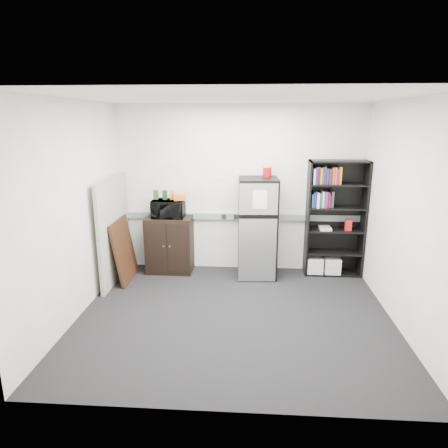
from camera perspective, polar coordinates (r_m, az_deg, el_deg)
name	(u,v)px	position (r m, az deg, el deg)	size (l,w,h in m)	color
floor	(234,316)	(5.29, 1.49, -12.97)	(4.00, 4.00, 0.00)	black
wall_back	(239,189)	(6.53, 2.22, 4.97)	(4.00, 0.02, 2.70)	silver
wall_right	(405,217)	(5.14, 24.47, 0.92)	(0.02, 3.50, 2.70)	silver
wall_left	(74,212)	(5.28, -20.65, 1.64)	(0.02, 3.50, 2.70)	silver
ceiling	(236,97)	(4.69, 1.72, 17.66)	(4.00, 3.50, 0.02)	white
electrical_raceway	(239,217)	(6.59, 2.17, 1.07)	(3.92, 0.05, 0.10)	gray
wall_note	(218,177)	(6.51, -0.87, 6.73)	(0.14, 0.00, 0.10)	white
bookshelf	(334,216)	(6.56, 15.42, 1.11)	(0.90, 0.34, 1.85)	black
cubicle_partition	(114,230)	(6.34, -15.45, -0.85)	(0.06, 1.30, 1.62)	gray
cabinet	(170,244)	(6.63, -7.76, -2.90)	(0.74, 0.49, 0.93)	black
microwave	(168,209)	(6.45, -7.97, 2.18)	(0.51, 0.35, 0.28)	black
snack_box_a	(156,195)	(6.49, -9.71, 4.13)	(0.07, 0.05, 0.15)	#215418
snack_box_b	(165,195)	(6.46, -8.45, 4.13)	(0.07, 0.05, 0.15)	#0C3916
snack_box_c	(172,195)	(6.43, -7.40, 4.09)	(0.07, 0.05, 0.14)	orange
snack_bag	(180,197)	(6.36, -6.36, 3.82)	(0.18, 0.10, 0.10)	#CF6714
refrigerator	(258,228)	(6.33, 4.81, -0.57)	(0.63, 0.65, 1.59)	black
coffee_can	(267,171)	(6.28, 6.19, 7.55)	(0.14, 0.14, 0.19)	#A10710
framed_poster	(124,250)	(6.41, -14.08, -3.62)	(0.20, 0.76, 0.97)	black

